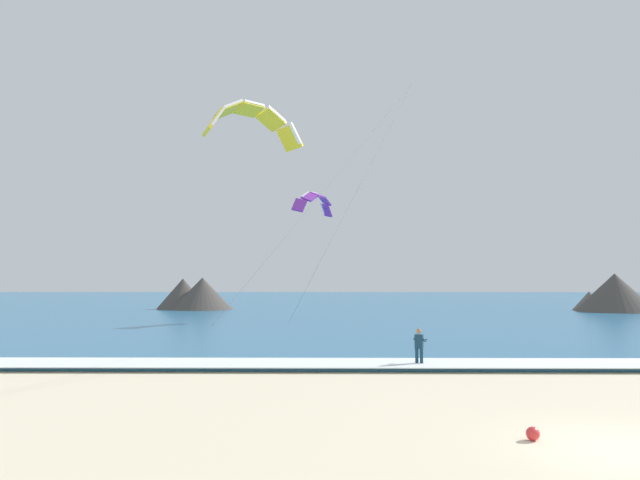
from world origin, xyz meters
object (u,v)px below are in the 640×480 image
at_px(kitesurfer, 419,346).
at_px(beach_ball, 533,434).
at_px(surfboard, 419,368).
at_px(kite_distant, 315,201).
at_px(kite_primary, 252,120).

distance_m(kitesurfer, beach_ball, 11.10).
relative_size(surfboard, kite_distant, 0.30).
bearing_deg(kite_primary, beach_ball, -65.00).
relative_size(kite_primary, beach_ball, 39.44).
distance_m(kitesurfer, kite_distant, 26.95).
bearing_deg(kite_distant, beach_ball, -80.84).
bearing_deg(surfboard, kite_primary, 133.48).
distance_m(kite_distant, beach_ball, 37.69).
distance_m(surfboard, kite_primary, 17.60).
relative_size(surfboard, kite_primary, 0.11).
height_order(kite_distant, beach_ball, kite_distant).
relative_size(surfboard, beach_ball, 4.51).
xyz_separation_m(kitesurfer, kite_primary, (-8.22, 8.64, 12.02)).
bearing_deg(surfboard, beach_ball, -84.99).
xyz_separation_m(kite_primary, kite_distant, (3.39, 16.18, -2.70)).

